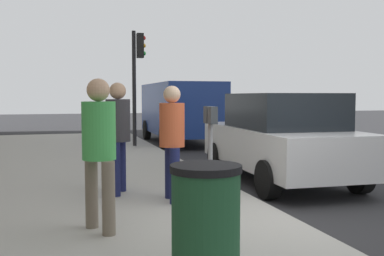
# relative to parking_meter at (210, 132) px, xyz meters

# --- Properties ---
(ground_plane) EXTENTS (80.00, 80.00, 0.00)m
(ground_plane) POSITION_rel_parking_meter_xyz_m (-1.14, -0.68, -1.17)
(ground_plane) COLOR #2B2B2D
(ground_plane) RESTS_ON ground
(sidewalk_slab) EXTENTS (28.00, 6.00, 0.15)m
(sidewalk_slab) POSITION_rel_parking_meter_xyz_m (-1.14, 2.32, -1.09)
(sidewalk_slab) COLOR #A8A59E
(sidewalk_slab) RESTS_ON ground_plane
(parking_meter) EXTENTS (0.36, 0.12, 1.41)m
(parking_meter) POSITION_rel_parking_meter_xyz_m (0.00, 0.00, 0.00)
(parking_meter) COLOR gray
(parking_meter) RESTS_ON sidewalk_slab
(pedestrian_at_meter) EXTENTS (0.52, 0.37, 1.72)m
(pedestrian_at_meter) POSITION_rel_parking_meter_xyz_m (0.00, 0.60, -0.01)
(pedestrian_at_meter) COLOR #191E4C
(pedestrian_at_meter) RESTS_ON sidewalk_slab
(pedestrian_bystander) EXTENTS (0.50, 0.38, 1.77)m
(pedestrian_bystander) POSITION_rel_parking_meter_xyz_m (-1.21, 1.77, 0.03)
(pedestrian_bystander) COLOR #726656
(pedestrian_bystander) RESTS_ON sidewalk_slab
(parking_officer) EXTENTS (0.51, 0.39, 1.78)m
(parking_officer) POSITION_rel_parking_meter_xyz_m (0.73, 1.31, 0.04)
(parking_officer) COLOR #191E4C
(parking_officer) RESTS_ON sidewalk_slab
(parked_sedan_near) EXTENTS (4.47, 2.10, 1.77)m
(parked_sedan_near) POSITION_rel_parking_meter_xyz_m (1.61, -2.03, -0.27)
(parked_sedan_near) COLOR silver
(parked_sedan_near) RESTS_ON ground_plane
(parked_van_far) EXTENTS (5.24, 2.21, 2.18)m
(parked_van_far) POSITION_rel_parking_meter_xyz_m (9.31, -2.03, 0.09)
(parked_van_far) COLOR navy
(parked_van_far) RESTS_ON ground_plane
(traffic_signal) EXTENTS (0.24, 0.44, 3.60)m
(traffic_signal) POSITION_rel_parking_meter_xyz_m (7.56, -0.17, 1.41)
(traffic_signal) COLOR black
(traffic_signal) RESTS_ON sidewalk_slab
(trash_bin) EXTENTS (0.59, 0.59, 1.01)m
(trash_bin) POSITION_rel_parking_meter_xyz_m (-2.99, 1.07, -0.51)
(trash_bin) COLOR #1E4C2D
(trash_bin) RESTS_ON sidewalk_slab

